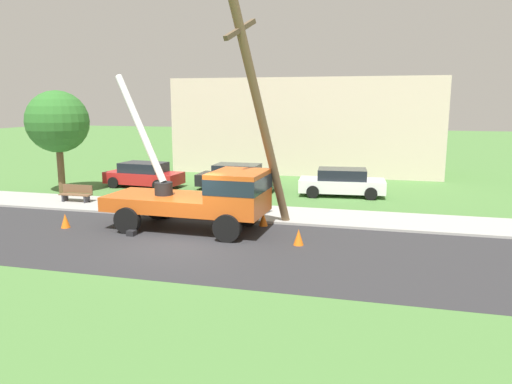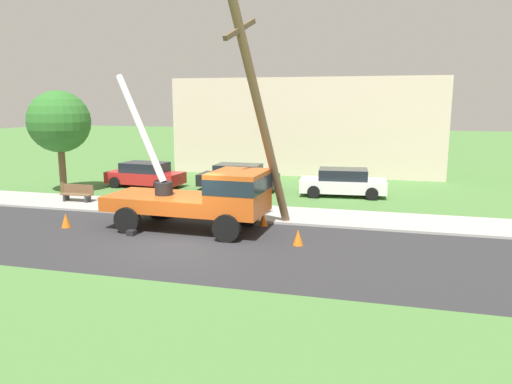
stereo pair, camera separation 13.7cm
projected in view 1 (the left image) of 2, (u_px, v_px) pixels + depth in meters
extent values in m
plane|color=#477538|center=(262.00, 186.00, 28.47)|extent=(120.00, 120.00, 0.00)
cube|color=#2B2B2D|center=(181.00, 244.00, 17.05)|extent=(80.00, 7.02, 0.01)
cube|color=#9E9E99|center=(225.00, 211.00, 21.81)|extent=(80.00, 3.00, 0.10)
cube|color=#C65119|center=(164.00, 202.00, 19.08)|extent=(4.38, 2.56, 0.55)
cube|color=#C65119|center=(239.00, 193.00, 18.12)|extent=(1.99, 2.47, 1.60)
cube|color=#19232D|center=(239.00, 183.00, 18.05)|extent=(2.01, 2.49, 0.56)
cylinder|color=black|center=(164.00, 189.00, 18.98)|extent=(0.70, 0.70, 0.50)
cylinder|color=silver|center=(140.00, 128.00, 19.53)|extent=(2.84, 1.75, 4.26)
cube|color=black|center=(132.00, 233.00, 18.06)|extent=(0.31, 0.31, 0.20)
cube|color=black|center=(167.00, 216.00, 20.79)|extent=(0.31, 0.31, 0.20)
cylinder|color=black|center=(227.00, 228.00, 17.19)|extent=(1.00, 0.30, 1.00)
cylinder|color=black|center=(248.00, 213.00, 19.45)|extent=(1.00, 0.30, 1.00)
cylinder|color=black|center=(127.00, 220.00, 18.31)|extent=(1.00, 0.30, 1.00)
cylinder|color=black|center=(158.00, 207.00, 20.57)|extent=(1.00, 0.30, 1.00)
cylinder|color=brown|center=(263.00, 123.00, 17.81)|extent=(1.56, 3.90, 8.33)
cube|color=brown|center=(240.00, 29.00, 16.08)|extent=(0.69, 1.67, 0.89)
cone|color=orange|center=(299.00, 237.00, 16.85)|extent=(0.36, 0.36, 0.56)
cone|color=orange|center=(65.00, 221.00, 19.16)|extent=(0.36, 0.36, 0.56)
cone|color=orange|center=(263.00, 219.00, 19.45)|extent=(0.36, 0.36, 0.56)
cube|color=#B21E1E|center=(144.00, 178.00, 28.17)|extent=(4.54, 2.16, 0.65)
cube|color=black|center=(144.00, 167.00, 28.06)|extent=(2.59, 1.86, 0.55)
cylinder|color=black|center=(158.00, 185.00, 26.90)|extent=(0.64, 0.22, 0.64)
cylinder|color=black|center=(174.00, 180.00, 28.57)|extent=(0.64, 0.22, 0.64)
cylinder|color=black|center=(113.00, 183.00, 27.85)|extent=(0.64, 0.22, 0.64)
cylinder|color=black|center=(131.00, 178.00, 29.52)|extent=(0.64, 0.22, 0.64)
cube|color=black|center=(237.00, 180.00, 27.36)|extent=(4.40, 1.81, 0.65)
cube|color=black|center=(237.00, 169.00, 27.25)|extent=(2.47, 1.66, 0.55)
cylinder|color=black|center=(258.00, 188.00, 26.18)|extent=(0.64, 0.22, 0.64)
cylinder|color=black|center=(266.00, 182.00, 27.90)|extent=(0.64, 0.22, 0.64)
cylinder|color=black|center=(207.00, 185.00, 26.90)|extent=(0.64, 0.22, 0.64)
cylinder|color=black|center=(218.00, 180.00, 28.61)|extent=(0.64, 0.22, 0.64)
cube|color=silver|center=(342.00, 185.00, 25.58)|extent=(4.53, 2.14, 0.65)
cube|color=black|center=(342.00, 174.00, 25.47)|extent=(2.59, 1.84, 0.55)
cylinder|color=black|center=(371.00, 194.00, 24.50)|extent=(0.64, 0.22, 0.64)
cylinder|color=black|center=(369.00, 188.00, 26.24)|extent=(0.64, 0.22, 0.64)
cylinder|color=black|center=(313.00, 192.00, 25.00)|extent=(0.64, 0.22, 0.64)
cylinder|color=black|center=(315.00, 186.00, 26.74)|extent=(0.64, 0.22, 0.64)
cube|color=brown|center=(76.00, 195.00, 23.60)|extent=(1.60, 0.44, 0.06)
cube|color=brown|center=(78.00, 189.00, 23.75)|extent=(1.60, 0.06, 0.40)
cube|color=#333338|center=(65.00, 199.00, 23.79)|extent=(0.10, 0.40, 0.45)
cube|color=#333338|center=(87.00, 200.00, 23.49)|extent=(0.10, 0.40, 0.45)
cylinder|color=brown|center=(60.00, 160.00, 26.18)|extent=(0.36, 0.36, 3.57)
sphere|color=#2D6B28|center=(57.00, 122.00, 25.81)|extent=(3.26, 3.26, 3.26)
cube|color=beige|center=(307.00, 125.00, 34.51)|extent=(18.00, 6.00, 6.40)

